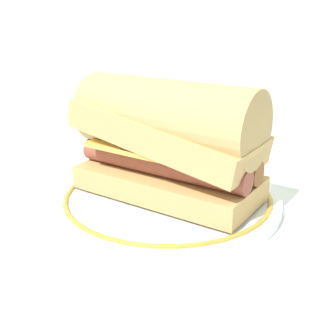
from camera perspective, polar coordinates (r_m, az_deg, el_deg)
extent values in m
plane|color=silver|center=(0.48, 0.42, -5.96)|extent=(1.50, 1.50, 0.00)
cylinder|color=white|center=(0.49, 0.00, -4.24)|extent=(0.26, 0.26, 0.01)
torus|color=#B29333|center=(0.49, 0.00, -3.60)|extent=(0.24, 0.24, 0.01)
cube|color=tan|center=(0.49, 0.00, -1.88)|extent=(0.22, 0.14, 0.03)
cylinder|color=brown|center=(0.46, -0.95, 0.58)|extent=(0.20, 0.08, 0.03)
cylinder|color=brown|center=(0.49, 0.91, 1.53)|extent=(0.20, 0.08, 0.03)
cube|color=#EFC64C|center=(0.47, 0.00, 2.89)|extent=(0.18, 0.13, 0.01)
cube|color=tan|center=(0.47, 0.00, 4.95)|extent=(0.22, 0.14, 0.06)
cylinder|color=tan|center=(0.46, 0.00, 6.74)|extent=(0.22, 0.13, 0.08)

